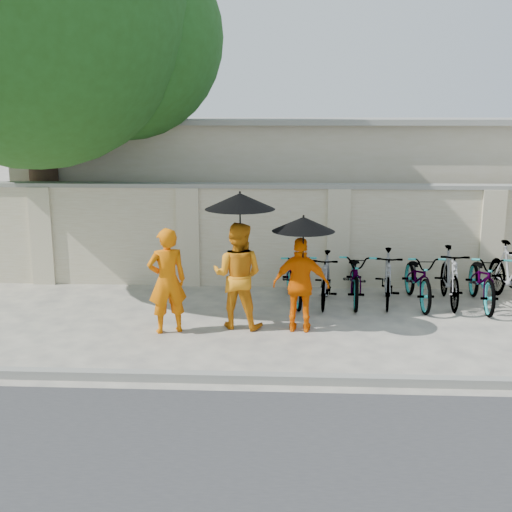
{
  "coord_description": "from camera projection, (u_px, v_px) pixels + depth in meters",
  "views": [
    {
      "loc": [
        1.0,
        -9.53,
        3.45
      ],
      "look_at": [
        0.47,
        0.98,
        1.1
      ],
      "focal_mm": 45.0,
      "sensor_mm": 36.0,
      "label": 1
    }
  ],
  "objects": [
    {
      "name": "bike_2",
      "position": [
        356.0,
        276.0,
        11.87
      ],
      "size": [
        0.77,
        1.91,
        0.98
      ],
      "primitive_type": "imported",
      "rotation": [
        0.0,
        0.0,
        -0.06
      ],
      "color": "slate",
      "rests_on": "ground"
    },
    {
      "name": "monk_center",
      "position": [
        238.0,
        275.0,
        10.41
      ],
      "size": [
        0.97,
        0.82,
        1.74
      ],
      "primitive_type": "imported",
      "rotation": [
        0.0,
        0.0,
        2.93
      ],
      "color": "orange",
      "rests_on": "ground"
    },
    {
      "name": "bike_3",
      "position": [
        388.0,
        278.0,
        11.75
      ],
      "size": [
        0.68,
        1.72,
        1.0
      ],
      "primitive_type": "imported",
      "rotation": [
        0.0,
        0.0,
        -0.13
      ],
      "color": "slate",
      "rests_on": "ground"
    },
    {
      "name": "bike_7",
      "position": [
        511.0,
        274.0,
        11.75
      ],
      "size": [
        0.76,
        1.94,
        1.14
      ],
      "primitive_type": "imported",
      "rotation": [
        0.0,
        0.0,
        0.12
      ],
      "color": "slate",
      "rests_on": "ground"
    },
    {
      "name": "monk_right",
      "position": [
        301.0,
        285.0,
        10.22
      ],
      "size": [
        0.93,
        0.45,
        1.54
      ],
      "primitive_type": "imported",
      "rotation": [
        0.0,
        0.0,
        3.06
      ],
      "color": "#F36602",
      "rests_on": "ground"
    },
    {
      "name": "compound_wall",
      "position": [
        288.0,
        237.0,
        12.94
      ],
      "size": [
        20.0,
        0.3,
        2.0
      ],
      "primitive_type": "cube",
      "color": "beige",
      "rests_on": "ground"
    },
    {
      "name": "monk_left",
      "position": [
        167.0,
        281.0,
        10.16
      ],
      "size": [
        0.73,
        0.61,
        1.7
      ],
      "primitive_type": "imported",
      "rotation": [
        0.0,
        0.0,
        3.53
      ],
      "color": "#DC6503",
      "rests_on": "ground"
    },
    {
      "name": "kerb",
      "position": [
        210.0,
        377.0,
        8.42
      ],
      "size": [
        40.0,
        0.16,
        0.12
      ],
      "primitive_type": "cube",
      "color": "gray",
      "rests_on": "ground"
    },
    {
      "name": "bike_4",
      "position": [
        419.0,
        278.0,
        11.75
      ],
      "size": [
        0.74,
        1.9,
        0.99
      ],
      "primitive_type": "imported",
      "rotation": [
        0.0,
        0.0,
        0.04
      ],
      "color": "slate",
      "rests_on": "ground"
    },
    {
      "name": "building_behind",
      "position": [
        327.0,
        187.0,
        16.46
      ],
      "size": [
        14.0,
        6.0,
        3.2
      ],
      "primitive_type": "cube",
      "color": "#B9AF99",
      "rests_on": "ground"
    },
    {
      "name": "ground",
      "position": [
        223.0,
        337.0,
        10.09
      ],
      "size": [
        80.0,
        80.0,
        0.0
      ],
      "primitive_type": "plane",
      "color": "#BDB49B"
    },
    {
      "name": "bike_5",
      "position": [
        450.0,
        277.0,
        11.72
      ],
      "size": [
        0.61,
        1.78,
        1.05
      ],
      "primitive_type": "imported",
      "rotation": [
        0.0,
        0.0,
        -0.07
      ],
      "color": "slate",
      "rests_on": "ground"
    },
    {
      "name": "bike_1",
      "position": [
        326.0,
        279.0,
        11.73
      ],
      "size": [
        0.66,
        1.64,
        0.96
      ],
      "primitive_type": "imported",
      "rotation": [
        0.0,
        0.0,
        -0.13
      ],
      "color": "slate",
      "rests_on": "ground"
    },
    {
      "name": "parasol_right",
      "position": [
        303.0,
        224.0,
        9.93
      ],
      "size": [
        0.98,
        0.98,
        1.01
      ],
      "color": "black",
      "rests_on": "ground"
    },
    {
      "name": "shade_tree",
      "position": [
        42.0,
        23.0,
        12.05
      ],
      "size": [
        6.7,
        6.2,
        8.2
      ],
      "color": "#3B281C",
      "rests_on": "ground"
    },
    {
      "name": "bike_0",
      "position": [
        295.0,
        276.0,
        11.92
      ],
      "size": [
        0.87,
        1.9,
        0.96
      ],
      "primitive_type": "imported",
      "rotation": [
        0.0,
        0.0,
        0.13
      ],
      "color": "slate",
      "rests_on": "ground"
    },
    {
      "name": "parasol_center",
      "position": [
        240.0,
        201.0,
        10.06
      ],
      "size": [
        1.12,
        1.12,
        1.24
      ],
      "color": "black",
      "rests_on": "ground"
    },
    {
      "name": "bike_6",
      "position": [
        483.0,
        279.0,
        11.61
      ],
      "size": [
        0.78,
        1.95,
        1.01
      ],
      "primitive_type": "imported",
      "rotation": [
        0.0,
        0.0,
        -0.06
      ],
      "color": "slate",
      "rests_on": "ground"
    }
  ]
}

